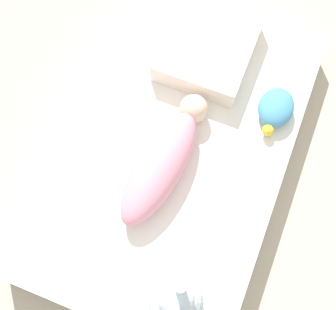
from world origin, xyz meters
TOP-DOWN VIEW (x-y plane):
  - ground_plane at (0.00, 0.00)m, footprint 12.00×12.00m
  - bed_mattress at (0.00, 0.00)m, footprint 1.30×0.80m
  - swaddled_baby at (0.09, -0.02)m, footprint 0.54×0.22m
  - pillow at (-0.40, -0.03)m, footprint 0.37×0.33m
  - bunny_plush at (0.50, 0.19)m, footprint 0.18×0.18m
  - turtle_plush at (-0.26, 0.29)m, footprint 0.19×0.13m

SIDE VIEW (x-z plane):
  - ground_plane at x=0.00m, z-range 0.00..0.00m
  - bed_mattress at x=0.00m, z-range 0.00..0.15m
  - turtle_plush at x=-0.26m, z-range 0.15..0.23m
  - pillow at x=-0.40m, z-range 0.15..0.25m
  - swaddled_baby at x=0.09m, z-range 0.15..0.28m
  - bunny_plush at x=0.50m, z-range 0.10..0.44m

